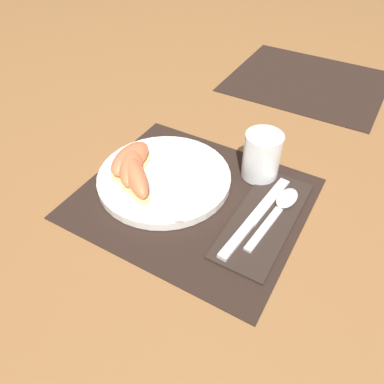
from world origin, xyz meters
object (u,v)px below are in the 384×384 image
knife (255,218)px  spoon (281,206)px  citrus_wedge_1 (131,167)px  citrus_wedge_2 (135,176)px  plate (164,178)px  fork (173,178)px  juice_glass (261,158)px  citrus_wedge_0 (131,159)px

knife → spoon: bearing=58.6°
knife → spoon: 0.06m
citrus_wedge_1 → citrus_wedge_2: 0.03m
knife → citrus_wedge_2: citrus_wedge_2 is taller
plate → fork: bearing=-6.2°
spoon → fork: size_ratio=1.06×
plate → juice_glass: size_ratio=2.75×
juice_glass → citrus_wedge_0: (-0.22, -0.12, -0.01)m
juice_glass → knife: (0.04, -0.12, -0.04)m
fork → citrus_wedge_0: size_ratio=1.46×
plate → citrus_wedge_1: size_ratio=2.07×
plate → knife: 0.19m
fork → citrus_wedge_2: bearing=-139.8°
plate → fork: size_ratio=1.55×
plate → citrus_wedge_2: bearing=-124.1°
spoon → fork: 0.21m
knife → citrus_wedge_0: (-0.26, -0.00, 0.03)m
citrus_wedge_1 → citrus_wedge_2: bearing=-38.8°
fork → citrus_wedge_0: bearing=-175.3°
citrus_wedge_1 → spoon: bearing=14.4°
juice_glass → spoon: size_ratio=0.53×
spoon → citrus_wedge_1: size_ratio=1.42×
juice_glass → citrus_wedge_2: size_ratio=0.72×
plate → spoon: bearing=10.6°
citrus_wedge_2 → fork: bearing=40.2°
juice_glass → spoon: juice_glass is taller
spoon → juice_glass: bearing=135.6°
citrus_wedge_1 → citrus_wedge_2: size_ratio=0.96×
citrus_wedge_0 → plate: bearing=8.0°
knife → juice_glass: bearing=109.2°
juice_glass → fork: size_ratio=0.56×
spoon → citrus_wedge_0: size_ratio=1.55×
citrus_wedge_0 → citrus_wedge_1: size_ratio=0.92×
knife → fork: 0.17m
juice_glass → knife: bearing=-70.8°
fork → citrus_wedge_2: citrus_wedge_2 is taller
juice_glass → citrus_wedge_2: (-0.18, -0.16, -0.01)m
citrus_wedge_0 → citrus_wedge_2: bearing=-44.8°
spoon → citrus_wedge_2: size_ratio=1.37×
juice_glass → citrus_wedge_1: (-0.20, -0.14, -0.01)m
spoon → citrus_wedge_2: (-0.25, -0.09, 0.03)m
knife → fork: fork is taller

